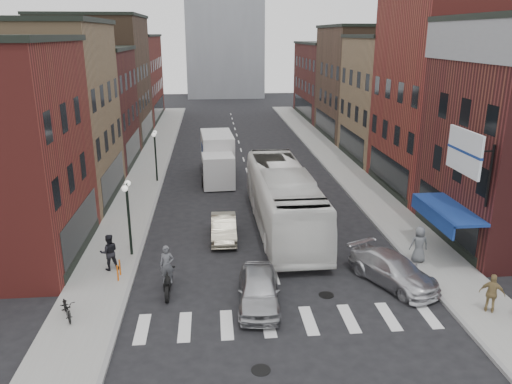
% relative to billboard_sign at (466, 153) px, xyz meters
% --- Properties ---
extents(ground, '(160.00, 160.00, 0.00)m').
position_rel_billboard_sign_xyz_m(ground, '(-8.59, -0.50, -6.13)').
color(ground, black).
rests_on(ground, ground).
extents(sidewalk_left, '(3.00, 74.00, 0.15)m').
position_rel_billboard_sign_xyz_m(sidewalk_left, '(-17.09, 21.50, -6.06)').
color(sidewalk_left, gray).
rests_on(sidewalk_left, ground).
extents(sidewalk_right, '(3.00, 74.00, 0.15)m').
position_rel_billboard_sign_xyz_m(sidewalk_right, '(-0.09, 21.50, -6.06)').
color(sidewalk_right, gray).
rests_on(sidewalk_right, ground).
extents(curb_left, '(0.20, 74.00, 0.16)m').
position_rel_billboard_sign_xyz_m(curb_left, '(-15.59, 21.50, -6.13)').
color(curb_left, gray).
rests_on(curb_left, ground).
extents(curb_right, '(0.20, 74.00, 0.16)m').
position_rel_billboard_sign_xyz_m(curb_right, '(-1.59, 21.50, -6.13)').
color(curb_right, gray).
rests_on(curb_right, ground).
extents(crosswalk_stripes, '(12.00, 2.20, 0.01)m').
position_rel_billboard_sign_xyz_m(crosswalk_stripes, '(-8.59, -3.50, -6.13)').
color(crosswalk_stripes, silver).
rests_on(crosswalk_stripes, ground).
extents(bldg_left_mid_a, '(10.30, 10.20, 12.30)m').
position_rel_billboard_sign_xyz_m(bldg_left_mid_a, '(-23.58, 13.50, 0.02)').
color(bldg_left_mid_a, '#967753').
rests_on(bldg_left_mid_a, ground).
extents(bldg_left_mid_b, '(10.30, 10.20, 10.30)m').
position_rel_billboard_sign_xyz_m(bldg_left_mid_b, '(-23.58, 23.50, -0.98)').
color(bldg_left_mid_b, '#4F1C1C').
rests_on(bldg_left_mid_b, ground).
extents(bldg_left_far_a, '(10.30, 12.20, 13.30)m').
position_rel_billboard_sign_xyz_m(bldg_left_far_a, '(-23.58, 34.50, 0.52)').
color(bldg_left_far_a, '#4A3525').
rests_on(bldg_left_far_a, ground).
extents(bldg_left_far_b, '(10.30, 16.20, 11.30)m').
position_rel_billboard_sign_xyz_m(bldg_left_far_b, '(-23.58, 48.50, -0.48)').
color(bldg_left_far_b, maroon).
rests_on(bldg_left_far_b, ground).
extents(bldg_right_mid_a, '(10.30, 10.20, 14.30)m').
position_rel_billboard_sign_xyz_m(bldg_right_mid_a, '(6.41, 13.50, 1.02)').
color(bldg_right_mid_a, maroon).
rests_on(bldg_right_mid_a, ground).
extents(bldg_right_mid_b, '(10.30, 10.20, 11.30)m').
position_rel_billboard_sign_xyz_m(bldg_right_mid_b, '(6.41, 23.50, -0.48)').
color(bldg_right_mid_b, '#967753').
rests_on(bldg_right_mid_b, ground).
extents(bldg_right_far_a, '(10.30, 12.20, 12.30)m').
position_rel_billboard_sign_xyz_m(bldg_right_far_a, '(6.41, 34.50, 0.02)').
color(bldg_right_far_a, '#4A3525').
rests_on(bldg_right_far_a, ground).
extents(bldg_right_far_b, '(10.30, 16.20, 10.30)m').
position_rel_billboard_sign_xyz_m(bldg_right_far_b, '(6.41, 48.50, -0.98)').
color(bldg_right_far_b, '#4F1C1C').
rests_on(bldg_right_far_b, ground).
extents(awning_blue, '(1.80, 5.00, 0.78)m').
position_rel_billboard_sign_xyz_m(awning_blue, '(0.34, 2.00, -3.50)').
color(awning_blue, navy).
rests_on(awning_blue, ground).
extents(billboard_sign, '(1.52, 3.00, 3.70)m').
position_rel_billboard_sign_xyz_m(billboard_sign, '(0.00, 0.00, 0.00)').
color(billboard_sign, black).
rests_on(billboard_sign, ground).
extents(streetlamp_near, '(0.32, 1.22, 4.11)m').
position_rel_billboard_sign_xyz_m(streetlamp_near, '(-15.99, 3.50, -3.22)').
color(streetlamp_near, black).
rests_on(streetlamp_near, ground).
extents(streetlamp_far, '(0.32, 1.22, 4.11)m').
position_rel_billboard_sign_xyz_m(streetlamp_far, '(-15.99, 17.50, -3.22)').
color(streetlamp_far, black).
rests_on(streetlamp_far, ground).
extents(bike_rack, '(0.08, 0.68, 0.80)m').
position_rel_billboard_sign_xyz_m(bike_rack, '(-16.19, 0.80, -5.58)').
color(bike_rack, '#D8590C').
rests_on(bike_rack, sidewalk_left).
extents(box_truck, '(2.76, 8.18, 3.51)m').
position_rel_billboard_sign_xyz_m(box_truck, '(-11.13, 18.32, -4.40)').
color(box_truck, silver).
rests_on(box_truck, ground).
extents(motorcycle_rider, '(0.66, 2.31, 2.36)m').
position_rel_billboard_sign_xyz_m(motorcycle_rider, '(-13.74, -0.67, -5.03)').
color(motorcycle_rider, black).
rests_on(motorcycle_rider, ground).
extents(transit_bus, '(3.35, 13.45, 3.73)m').
position_rel_billboard_sign_xyz_m(transit_bus, '(-7.39, 6.88, -4.27)').
color(transit_bus, white).
rests_on(transit_bus, ground).
extents(sedan_left_near, '(2.12, 4.57, 1.51)m').
position_rel_billboard_sign_xyz_m(sedan_left_near, '(-9.73, -2.07, -5.38)').
color(sedan_left_near, '#A9AAAE').
rests_on(sedan_left_near, ground).
extents(sedan_left_far, '(1.46, 4.09, 1.34)m').
position_rel_billboard_sign_xyz_m(sedan_left_far, '(-11.03, 5.50, -5.46)').
color(sedan_left_far, '#B7B094').
rests_on(sedan_left_far, ground).
extents(curb_car, '(3.86, 5.24, 1.41)m').
position_rel_billboard_sign_xyz_m(curb_car, '(-3.22, -0.69, -5.43)').
color(curb_car, silver).
rests_on(curb_car, ground).
extents(parked_bicycle, '(1.20, 1.75, 0.87)m').
position_rel_billboard_sign_xyz_m(parked_bicycle, '(-17.72, -2.57, -5.55)').
color(parked_bicycle, black).
rests_on(parked_bicycle, sidewalk_left).
extents(ped_left_solo, '(1.00, 0.73, 1.85)m').
position_rel_billboard_sign_xyz_m(ped_left_solo, '(-16.77, 1.78, -5.06)').
color(ped_left_solo, black).
rests_on(ped_left_solo, sidewalk_left).
extents(ped_right_b, '(1.12, 0.95, 1.72)m').
position_rel_billboard_sign_xyz_m(ped_right_b, '(-0.10, -3.74, -5.12)').
color(ped_right_b, olive).
rests_on(ped_right_b, sidewalk_right).
extents(ped_right_c, '(0.96, 0.66, 1.90)m').
position_rel_billboard_sign_xyz_m(ped_right_c, '(-1.19, 1.24, -5.03)').
color(ped_right_c, slate).
rests_on(ped_right_c, sidewalk_right).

